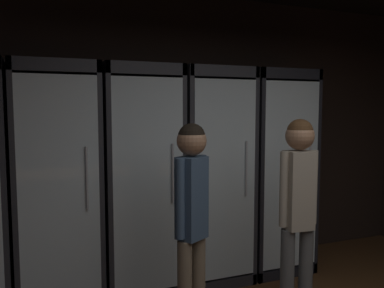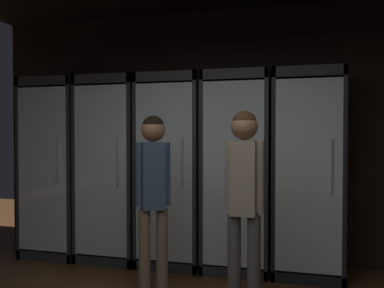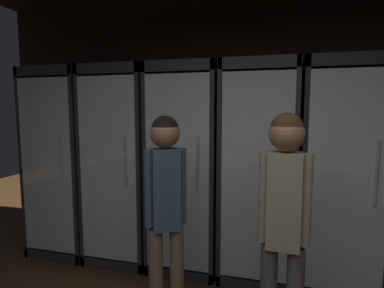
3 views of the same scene
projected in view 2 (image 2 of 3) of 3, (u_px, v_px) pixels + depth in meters
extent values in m
cube|color=black|center=(244.00, 134.00, 4.73)|extent=(6.00, 0.06, 2.80)
cube|color=#2B2B30|center=(73.00, 165.00, 5.23)|extent=(0.68, 0.04, 2.04)
cube|color=#2B2B30|center=(35.00, 166.00, 5.02)|extent=(0.04, 0.65, 2.04)
cube|color=#2B2B30|center=(83.00, 168.00, 4.85)|extent=(0.04, 0.65, 2.04)
cube|color=#2B2B30|center=(58.00, 84.00, 4.91)|extent=(0.68, 0.65, 0.10)
cube|color=#2B2B30|center=(59.00, 249.00, 4.96)|extent=(0.68, 0.65, 0.10)
cube|color=white|center=(71.00, 165.00, 5.20)|extent=(0.60, 0.02, 1.80)
cube|color=silver|center=(42.00, 169.00, 4.63)|extent=(0.60, 0.02, 1.80)
cylinder|color=#B2B2B7|center=(57.00, 160.00, 4.55)|extent=(0.02, 0.02, 0.50)
cube|color=silver|center=(59.00, 243.00, 4.96)|extent=(0.58, 0.57, 0.02)
cylinder|color=#336B38|center=(47.00, 232.00, 4.99)|extent=(0.07, 0.07, 0.22)
cylinder|color=#336B38|center=(47.00, 220.00, 4.98)|extent=(0.02, 0.02, 0.07)
cylinder|color=#B2332D|center=(47.00, 233.00, 4.99)|extent=(0.07, 0.07, 0.09)
cylinder|color=black|center=(72.00, 234.00, 4.94)|extent=(0.07, 0.07, 0.21)
cylinder|color=black|center=(72.00, 221.00, 4.93)|extent=(0.03, 0.03, 0.09)
cylinder|color=#B2332D|center=(72.00, 234.00, 4.94)|extent=(0.08, 0.08, 0.07)
cube|color=silver|center=(59.00, 205.00, 4.95)|extent=(0.58, 0.57, 0.02)
cylinder|color=black|center=(47.00, 194.00, 5.03)|extent=(0.06, 0.06, 0.22)
cylinder|color=black|center=(46.00, 182.00, 5.03)|extent=(0.02, 0.02, 0.08)
cylinder|color=white|center=(47.00, 194.00, 5.03)|extent=(0.07, 0.07, 0.08)
cylinder|color=#194723|center=(58.00, 196.00, 4.94)|extent=(0.07, 0.07, 0.21)
cylinder|color=#194723|center=(58.00, 184.00, 4.93)|extent=(0.03, 0.03, 0.06)
cylinder|color=#B2332D|center=(58.00, 198.00, 4.94)|extent=(0.07, 0.07, 0.07)
cylinder|color=gray|center=(74.00, 197.00, 4.90)|extent=(0.07, 0.07, 0.20)
cylinder|color=gray|center=(74.00, 184.00, 4.90)|extent=(0.02, 0.02, 0.09)
cylinder|color=white|center=(74.00, 197.00, 4.90)|extent=(0.07, 0.07, 0.06)
cube|color=silver|center=(59.00, 167.00, 4.93)|extent=(0.58, 0.57, 0.02)
cylinder|color=#336B38|center=(45.00, 156.00, 4.98)|extent=(0.06, 0.06, 0.24)
cylinder|color=#336B38|center=(45.00, 143.00, 4.98)|extent=(0.02, 0.02, 0.08)
cylinder|color=tan|center=(45.00, 158.00, 4.99)|extent=(0.06, 0.06, 0.07)
cylinder|color=brown|center=(57.00, 158.00, 4.91)|extent=(0.06, 0.06, 0.20)
cylinder|color=brown|center=(57.00, 147.00, 4.90)|extent=(0.02, 0.02, 0.08)
cylinder|color=tan|center=(57.00, 158.00, 4.91)|extent=(0.06, 0.06, 0.06)
cylinder|color=#194723|center=(74.00, 158.00, 4.91)|extent=(0.07, 0.07, 0.21)
cylinder|color=#194723|center=(74.00, 145.00, 4.91)|extent=(0.02, 0.02, 0.09)
cylinder|color=#B2332D|center=(74.00, 159.00, 4.91)|extent=(0.08, 0.08, 0.08)
cube|color=silver|center=(58.00, 129.00, 4.92)|extent=(0.58, 0.57, 0.02)
cylinder|color=gray|center=(45.00, 119.00, 5.02)|extent=(0.07, 0.07, 0.22)
cylinder|color=gray|center=(45.00, 107.00, 5.02)|extent=(0.02, 0.02, 0.07)
cylinder|color=white|center=(45.00, 119.00, 5.02)|extent=(0.07, 0.07, 0.06)
cylinder|color=gray|center=(52.00, 120.00, 4.91)|extent=(0.07, 0.07, 0.20)
cylinder|color=gray|center=(52.00, 108.00, 4.91)|extent=(0.03, 0.03, 0.08)
cylinder|color=#2D2D33|center=(52.00, 120.00, 4.91)|extent=(0.08, 0.08, 0.08)
cylinder|color=#336B38|center=(64.00, 119.00, 4.89)|extent=(0.07, 0.07, 0.22)
cylinder|color=#336B38|center=(64.00, 107.00, 4.89)|extent=(0.02, 0.02, 0.07)
cylinder|color=white|center=(64.00, 120.00, 4.89)|extent=(0.08, 0.08, 0.07)
cylinder|color=#336B38|center=(77.00, 118.00, 4.89)|extent=(0.06, 0.06, 0.24)
cylinder|color=#336B38|center=(77.00, 105.00, 4.89)|extent=(0.02, 0.02, 0.06)
cylinder|color=tan|center=(77.00, 120.00, 4.89)|extent=(0.07, 0.07, 0.09)
cube|color=#2B2B30|center=(125.00, 166.00, 5.04)|extent=(0.68, 0.04, 2.04)
cube|color=#2B2B30|center=(88.00, 168.00, 4.83)|extent=(0.04, 0.65, 2.04)
cube|color=#2B2B30|center=(140.00, 169.00, 4.67)|extent=(0.04, 0.65, 2.04)
cube|color=#2B2B30|center=(113.00, 82.00, 4.72)|extent=(0.68, 0.65, 0.10)
cube|color=#2B2B30|center=(114.00, 254.00, 4.77)|extent=(0.68, 0.65, 0.10)
cube|color=white|center=(124.00, 166.00, 5.02)|extent=(0.60, 0.02, 1.80)
cube|color=silver|center=(101.00, 171.00, 4.44)|extent=(0.60, 0.02, 1.80)
cylinder|color=#B2B2B7|center=(117.00, 162.00, 4.36)|extent=(0.02, 0.02, 0.50)
cube|color=silver|center=(114.00, 248.00, 4.77)|extent=(0.58, 0.57, 0.02)
cylinder|color=gray|center=(96.00, 236.00, 4.80)|extent=(0.07, 0.07, 0.23)
cylinder|color=gray|center=(96.00, 222.00, 4.79)|extent=(0.03, 0.03, 0.09)
cylinder|color=white|center=(96.00, 239.00, 4.80)|extent=(0.08, 0.08, 0.07)
cylinder|color=brown|center=(108.00, 239.00, 4.75)|extent=(0.08, 0.08, 0.20)
cylinder|color=brown|center=(108.00, 227.00, 4.75)|extent=(0.03, 0.03, 0.07)
cylinder|color=#2D2D33|center=(108.00, 238.00, 4.75)|extent=(0.08, 0.08, 0.07)
cylinder|color=brown|center=(118.00, 240.00, 4.70)|extent=(0.07, 0.07, 0.19)
cylinder|color=brown|center=(118.00, 228.00, 4.70)|extent=(0.02, 0.02, 0.08)
cylinder|color=beige|center=(118.00, 241.00, 4.70)|extent=(0.08, 0.08, 0.06)
cylinder|color=#9EAD99|center=(133.00, 240.00, 4.72)|extent=(0.06, 0.06, 0.18)
cylinder|color=#9EAD99|center=(133.00, 227.00, 4.72)|extent=(0.02, 0.02, 0.10)
cylinder|color=white|center=(133.00, 240.00, 4.72)|extent=(0.07, 0.07, 0.06)
cube|color=silver|center=(114.00, 208.00, 4.76)|extent=(0.58, 0.57, 0.02)
cylinder|color=black|center=(104.00, 198.00, 4.83)|extent=(0.08, 0.08, 0.18)
cylinder|color=black|center=(104.00, 186.00, 4.83)|extent=(0.02, 0.02, 0.10)
cylinder|color=beige|center=(104.00, 199.00, 4.84)|extent=(0.08, 0.08, 0.07)
cylinder|color=black|center=(125.00, 198.00, 4.69)|extent=(0.08, 0.08, 0.24)
cylinder|color=black|center=(125.00, 184.00, 4.69)|extent=(0.03, 0.03, 0.09)
cylinder|color=white|center=(125.00, 198.00, 4.69)|extent=(0.08, 0.08, 0.09)
cube|color=silver|center=(114.00, 169.00, 4.75)|extent=(0.58, 0.57, 0.02)
cylinder|color=#9EAD99|center=(96.00, 160.00, 4.79)|extent=(0.06, 0.06, 0.18)
cylinder|color=#9EAD99|center=(96.00, 149.00, 4.78)|extent=(0.02, 0.02, 0.06)
cylinder|color=white|center=(96.00, 161.00, 4.79)|extent=(0.06, 0.06, 0.06)
cylinder|color=brown|center=(109.00, 159.00, 4.78)|extent=(0.08, 0.08, 0.19)
cylinder|color=brown|center=(109.00, 148.00, 4.78)|extent=(0.03, 0.03, 0.06)
cylinder|color=beige|center=(109.00, 159.00, 4.78)|extent=(0.08, 0.08, 0.07)
cylinder|color=#336B38|center=(119.00, 159.00, 4.71)|extent=(0.08, 0.08, 0.21)
cylinder|color=#336B38|center=(118.00, 145.00, 4.71)|extent=(0.03, 0.03, 0.08)
cylinder|color=white|center=(119.00, 160.00, 4.71)|extent=(0.08, 0.08, 0.08)
cylinder|color=brown|center=(131.00, 160.00, 4.66)|extent=(0.07, 0.07, 0.19)
cylinder|color=brown|center=(131.00, 148.00, 4.66)|extent=(0.02, 0.02, 0.07)
cylinder|color=white|center=(131.00, 162.00, 4.66)|extent=(0.08, 0.08, 0.06)
cube|color=silver|center=(114.00, 129.00, 4.74)|extent=(0.58, 0.57, 0.02)
cylinder|color=#336B38|center=(98.00, 120.00, 4.81)|extent=(0.07, 0.07, 0.20)
cylinder|color=#336B38|center=(98.00, 107.00, 4.81)|extent=(0.03, 0.03, 0.10)
cylinder|color=beige|center=(98.00, 121.00, 4.81)|extent=(0.07, 0.07, 0.08)
cylinder|color=#336B38|center=(109.00, 119.00, 4.80)|extent=(0.07, 0.07, 0.22)
cylinder|color=#336B38|center=(109.00, 106.00, 4.80)|extent=(0.03, 0.03, 0.08)
cylinder|color=beige|center=(109.00, 119.00, 4.80)|extent=(0.07, 0.07, 0.07)
cylinder|color=gray|center=(121.00, 118.00, 4.75)|extent=(0.08, 0.08, 0.24)
cylinder|color=gray|center=(121.00, 105.00, 4.75)|extent=(0.03, 0.03, 0.06)
cylinder|color=#B2332D|center=(121.00, 121.00, 4.75)|extent=(0.08, 0.08, 0.09)
cylinder|color=black|center=(130.00, 118.00, 4.66)|extent=(0.07, 0.07, 0.22)
cylinder|color=black|center=(130.00, 104.00, 4.65)|extent=(0.02, 0.02, 0.09)
cylinder|color=beige|center=(130.00, 120.00, 4.66)|extent=(0.08, 0.08, 0.07)
cube|color=#2B2B30|center=(181.00, 168.00, 4.86)|extent=(0.68, 0.04, 2.04)
cube|color=#2B2B30|center=(146.00, 169.00, 4.65)|extent=(0.04, 0.65, 2.04)
cube|color=#2B2B30|center=(202.00, 170.00, 4.48)|extent=(0.04, 0.65, 2.04)
cube|color=#2B2B30|center=(173.00, 80.00, 4.54)|extent=(0.68, 0.65, 0.10)
cube|color=#2B2B30|center=(173.00, 259.00, 4.59)|extent=(0.68, 0.65, 0.10)
cube|color=white|center=(181.00, 168.00, 4.83)|extent=(0.60, 0.02, 1.80)
cube|color=silver|center=(164.00, 172.00, 4.26)|extent=(0.60, 0.02, 1.80)
cylinder|color=#B2B2B7|center=(182.00, 163.00, 4.18)|extent=(0.02, 0.02, 0.50)
cube|color=silver|center=(173.00, 252.00, 4.59)|extent=(0.58, 0.57, 0.02)
cylinder|color=#194723|center=(156.00, 241.00, 4.67)|extent=(0.07, 0.07, 0.19)
cylinder|color=#194723|center=(155.00, 229.00, 4.67)|extent=(0.02, 0.02, 0.07)
cylinder|color=#B2332D|center=(156.00, 241.00, 4.67)|extent=(0.08, 0.08, 0.07)
cylinder|color=brown|center=(166.00, 244.00, 4.56)|extent=(0.06, 0.06, 0.18)
cylinder|color=brown|center=(166.00, 232.00, 4.56)|extent=(0.02, 0.02, 0.07)
cylinder|color=#2D2D33|center=(166.00, 245.00, 4.56)|extent=(0.07, 0.07, 0.07)
cylinder|color=#194723|center=(180.00, 242.00, 4.58)|extent=(0.07, 0.07, 0.21)
cylinder|color=#194723|center=(180.00, 229.00, 4.58)|extent=(0.03, 0.03, 0.07)
cylinder|color=#2D2D33|center=(180.00, 242.00, 4.58)|extent=(0.08, 0.08, 0.07)
cylinder|color=#194723|center=(194.00, 241.00, 4.57)|extent=(0.06, 0.06, 0.23)
cylinder|color=#194723|center=(194.00, 227.00, 4.56)|extent=(0.02, 0.02, 0.08)
cylinder|color=tan|center=(194.00, 244.00, 4.57)|extent=(0.06, 0.06, 0.06)
cube|color=silver|center=(173.00, 211.00, 4.58)|extent=(0.58, 0.57, 0.02)
cylinder|color=black|center=(156.00, 200.00, 4.61)|extent=(0.07, 0.07, 0.21)
cylinder|color=black|center=(156.00, 187.00, 4.61)|extent=(0.02, 0.02, 0.08)
cylinder|color=white|center=(156.00, 202.00, 4.61)|extent=(0.07, 0.07, 0.05)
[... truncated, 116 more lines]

